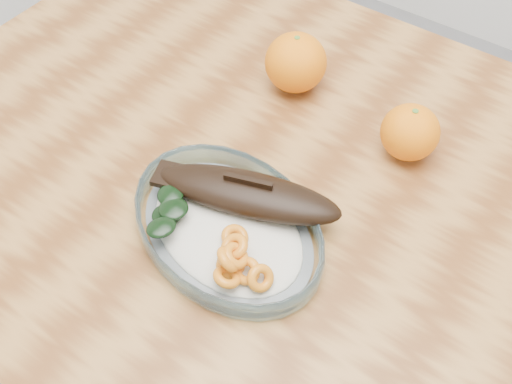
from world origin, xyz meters
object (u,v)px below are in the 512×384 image
(orange_right, at_px, (410,132))
(plated_meal, at_px, (228,223))
(dining_table, at_px, (304,236))
(orange_left, at_px, (296,62))

(orange_right, bearing_deg, plated_meal, -115.37)
(dining_table, distance_m, plated_meal, 0.17)
(dining_table, xyz_separation_m, orange_right, (0.07, 0.13, 0.14))
(dining_table, height_order, orange_left, orange_left)
(orange_left, bearing_deg, plated_meal, -73.56)
(dining_table, xyz_separation_m, plated_meal, (-0.04, -0.11, 0.12))
(orange_right, bearing_deg, dining_table, -118.41)
(dining_table, height_order, orange_right, orange_right)
(plated_meal, distance_m, orange_right, 0.27)
(orange_left, bearing_deg, dining_table, -52.24)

